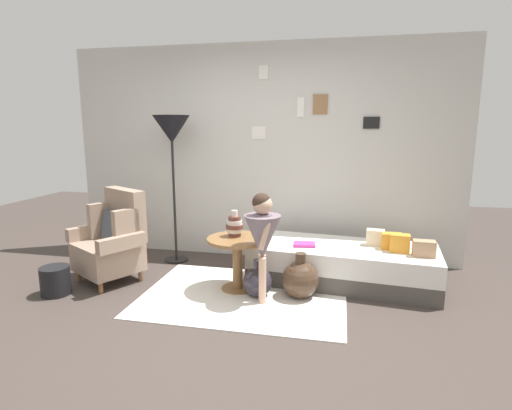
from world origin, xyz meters
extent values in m
plane|color=#423833|center=(0.00, 0.00, 0.00)|extent=(12.00, 12.00, 0.00)
cube|color=beige|center=(0.00, 1.95, 1.30)|extent=(4.80, 0.10, 2.60)
cube|color=black|center=(1.29, 1.90, 1.67)|extent=(0.18, 0.02, 0.13)
cube|color=gray|center=(1.29, 1.89, 1.67)|extent=(0.14, 0.01, 0.10)
cube|color=white|center=(0.49, 1.90, 1.84)|extent=(0.08, 0.02, 0.22)
cube|color=gray|center=(0.49, 1.89, 1.84)|extent=(0.06, 0.01, 0.17)
cube|color=white|center=(-0.01, 1.90, 1.55)|extent=(0.17, 0.02, 0.15)
cube|color=#5C5C58|center=(-0.01, 1.89, 1.55)|extent=(0.13, 0.01, 0.12)
cube|color=white|center=(0.04, 1.90, 2.25)|extent=(0.11, 0.02, 0.16)
cube|color=silver|center=(0.04, 1.89, 2.25)|extent=(0.09, 0.01, 0.12)
cube|color=olive|center=(0.71, 1.90, 1.88)|extent=(0.17, 0.02, 0.22)
cube|color=gray|center=(0.71, 1.89, 1.88)|extent=(0.13, 0.01, 0.17)
cube|color=silver|center=(0.09, 0.64, 0.01)|extent=(1.95, 1.41, 0.01)
cylinder|color=olive|center=(-1.73, 0.66, 0.06)|extent=(0.04, 0.04, 0.12)
cylinder|color=olive|center=(-1.31, 0.42, 0.06)|extent=(0.04, 0.04, 0.12)
cylinder|color=olive|center=(-1.50, 1.05, 0.06)|extent=(0.04, 0.04, 0.12)
cylinder|color=olive|center=(-1.09, 0.81, 0.06)|extent=(0.04, 0.04, 0.12)
cube|color=gray|center=(-1.41, 0.74, 0.27)|extent=(0.80, 0.79, 0.30)
cube|color=gray|center=(-1.29, 0.93, 0.70)|extent=(0.59, 0.42, 0.55)
cube|color=gray|center=(-1.58, 0.95, 0.61)|extent=(0.22, 0.31, 0.39)
cube|color=gray|center=(-1.13, 0.69, 0.61)|extent=(0.22, 0.31, 0.39)
cube|color=gray|center=(-1.70, 0.88, 0.49)|extent=(0.33, 0.48, 0.14)
cube|color=gray|center=(-1.13, 0.55, 0.49)|extent=(0.33, 0.48, 0.14)
cube|color=#474C56|center=(-1.36, 0.82, 0.58)|extent=(0.39, 0.32, 0.33)
cube|color=#4C4742|center=(1.03, 1.21, 0.09)|extent=(1.97, 0.99, 0.18)
cube|color=white|center=(1.03, 1.21, 0.29)|extent=(1.97, 0.99, 0.22)
cube|color=tan|center=(1.78, 1.02, 0.48)|extent=(0.21, 0.13, 0.16)
cube|color=orange|center=(1.57, 1.12, 0.49)|extent=(0.20, 0.14, 0.18)
cube|color=orange|center=(1.50, 1.20, 0.48)|extent=(0.20, 0.12, 0.17)
cube|color=beige|center=(1.35, 1.31, 0.48)|extent=(0.19, 0.14, 0.17)
cylinder|color=olive|center=(-0.01, 0.79, 0.01)|extent=(0.33, 0.33, 0.02)
cylinder|color=olive|center=(-0.01, 0.79, 0.27)|extent=(0.10, 0.10, 0.49)
cylinder|color=olive|center=(-0.01, 0.79, 0.53)|extent=(0.60, 0.60, 0.03)
cylinder|color=brown|center=(-0.05, 0.85, 0.56)|extent=(0.13, 0.13, 0.04)
cylinder|color=white|center=(-0.05, 0.85, 0.60)|extent=(0.15, 0.15, 0.04)
cylinder|color=brown|center=(-0.05, 0.85, 0.64)|extent=(0.18, 0.18, 0.04)
cylinder|color=white|center=(-0.05, 0.85, 0.68)|extent=(0.15, 0.15, 0.04)
cylinder|color=brown|center=(-0.05, 0.85, 0.73)|extent=(0.13, 0.13, 0.04)
cylinder|color=white|center=(-0.05, 0.85, 0.78)|extent=(0.06, 0.06, 0.06)
cylinder|color=black|center=(-0.98, 1.52, 0.01)|extent=(0.28, 0.28, 0.02)
cylinder|color=black|center=(-0.98, 1.52, 0.85)|extent=(0.03, 0.03, 1.65)
cone|color=black|center=(-0.98, 1.52, 1.59)|extent=(0.43, 0.43, 0.32)
cylinder|color=#D8AD8E|center=(0.30, 0.52, 0.22)|extent=(0.07, 0.07, 0.44)
cylinder|color=#D8AD8E|center=(0.28, 0.61, 0.22)|extent=(0.07, 0.07, 0.44)
cone|color=slate|center=(0.29, 0.57, 0.62)|extent=(0.34, 0.34, 0.42)
cylinder|color=slate|center=(0.29, 0.57, 0.76)|extent=(0.17, 0.17, 0.16)
cylinder|color=#D8AD8E|center=(0.34, 0.45, 0.68)|extent=(0.13, 0.07, 0.28)
cylinder|color=#D8AD8E|center=(0.29, 0.69, 0.68)|extent=(0.13, 0.07, 0.28)
sphere|color=#D8AD8E|center=(0.29, 0.57, 0.93)|extent=(0.18, 0.18, 0.18)
sphere|color=#38281E|center=(0.28, 0.56, 0.95)|extent=(0.17, 0.17, 0.17)
cube|color=#C63A96|center=(0.63, 1.13, 0.42)|extent=(0.24, 0.19, 0.03)
sphere|color=#332D38|center=(0.22, 0.67, 0.14)|extent=(0.29, 0.29, 0.29)
cylinder|color=#332D38|center=(0.22, 0.67, 0.33)|extent=(0.08, 0.08, 0.09)
sphere|color=#473323|center=(0.63, 0.73, 0.18)|extent=(0.36, 0.36, 0.36)
cylinder|color=#473323|center=(0.63, 0.73, 0.40)|extent=(0.10, 0.10, 0.09)
cylinder|color=black|center=(-1.73, 0.31, 0.14)|extent=(0.28, 0.28, 0.28)
camera|label=1|loc=(0.98, -2.95, 1.62)|focal=28.35mm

